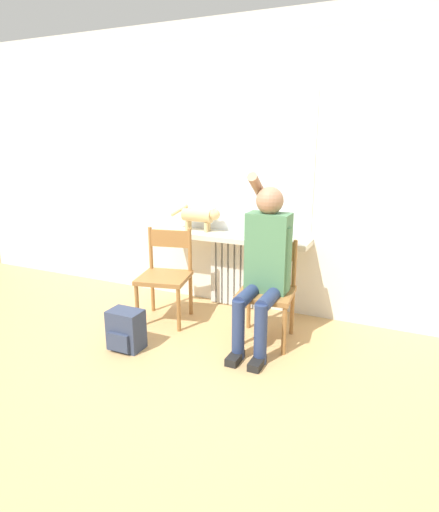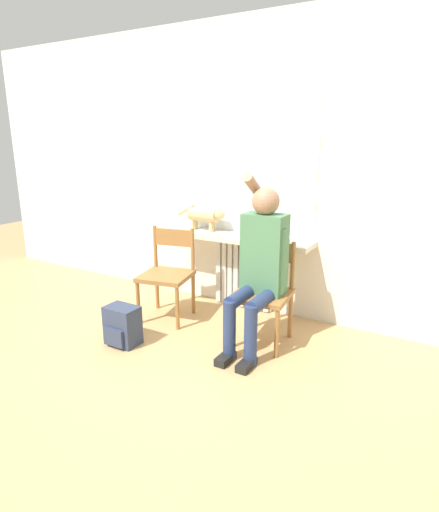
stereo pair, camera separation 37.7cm
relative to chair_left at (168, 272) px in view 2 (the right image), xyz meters
The scene contains 10 objects.
ground_plane 0.88m from the chair_left, 48.87° to the right, with size 12.00×12.00×0.00m, color tan.
wall_with_window 1.23m from the chair_left, 52.97° to the left, with size 7.00×0.06×2.70m.
radiator 0.77m from the chair_left, 49.46° to the left, with size 0.60×0.08×0.71m.
windowsill 0.75m from the chair_left, 43.66° to the left, with size 1.43×0.31×0.05m.
window_glass 1.27m from the chair_left, 51.46° to the left, with size 1.37×0.01×1.35m.
chair_left is the anchor object (origin of this frame).
chair_right 0.98m from the chair_left, ahead, with size 0.48×0.48×0.84m.
person 1.03m from the chair_left, ahead, with size 0.36×0.95×1.40m.
cat 0.70m from the chair_left, 77.44° to the left, with size 0.54×0.13×0.26m.
backpack 0.70m from the chair_left, 88.92° to the right, with size 0.27×0.22×0.33m.
Camera 2 is at (1.85, -2.45, 1.67)m, focal length 30.00 mm.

